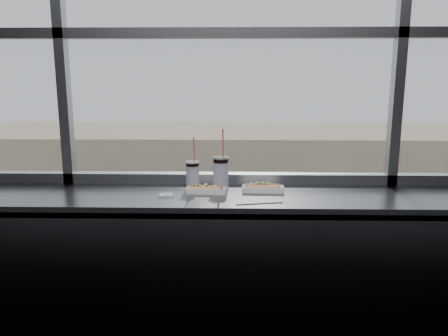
{
  "coord_description": "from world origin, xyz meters",
  "views": [
    {
      "loc": [
        0.04,
        -1.16,
        1.74
      ],
      "look_at": [
        -0.02,
        1.23,
        1.25
      ],
      "focal_mm": 35.0,
      "sensor_mm": 36.0,
      "label": 1
    }
  ],
  "objects_px": {
    "car_near_c": "(192,329)",
    "car_far_a": "(60,258)",
    "hotdog_tray_right": "(263,188)",
    "wrapper": "(166,194)",
    "pedestrian_a": "(143,241)",
    "tree_center": "(265,211)",
    "pedestrian_b": "(218,237)",
    "car_near_d": "(406,333)",
    "loose_straw": "(260,203)",
    "soda_cup_left": "(193,173)",
    "car_near_b": "(114,327)",
    "tree_left": "(113,205)",
    "tree_right": "(402,213)",
    "hotdog_tray_left": "(206,190)",
    "car_far_b": "(292,259)",
    "soda_cup_right": "(221,171)",
    "car_far_c": "(435,262)"
  },
  "relations": [
    {
      "from": "car_far_c",
      "to": "hotdog_tray_left",
      "type": "bearing_deg",
      "value": 152.71
    },
    {
      "from": "hotdog_tray_right",
      "to": "car_near_c",
      "type": "xyz_separation_m",
      "value": [
        -2.12,
        16.23,
        -11.05
      ]
    },
    {
      "from": "hotdog_tray_right",
      "to": "pedestrian_a",
      "type": "xyz_separation_m",
      "value": [
        -6.76,
        27.3,
        -10.97
      ]
    },
    {
      "from": "tree_left",
      "to": "car_far_c",
      "type": "bearing_deg",
      "value": -10.34
    },
    {
      "from": "loose_straw",
      "to": "tree_left",
      "type": "xyz_separation_m",
      "value": [
        -9.07,
        28.47,
        -8.5
      ]
    },
    {
      "from": "tree_left",
      "to": "car_far_a",
      "type": "bearing_deg",
      "value": -122.61
    },
    {
      "from": "car_far_a",
      "to": "tree_left",
      "type": "distance_m",
      "value": 5.35
    },
    {
      "from": "hotdog_tray_left",
      "to": "pedestrian_b",
      "type": "relative_size",
      "value": 0.11
    },
    {
      "from": "hotdog_tray_right",
      "to": "wrapper",
      "type": "xyz_separation_m",
      "value": [
        -0.54,
        -0.11,
        -0.01
      ]
    },
    {
      "from": "car_far_b",
      "to": "pedestrian_b",
      "type": "distance_m",
      "value": 6.51
    },
    {
      "from": "car_near_c",
      "to": "tree_right",
      "type": "height_order",
      "value": "tree_right"
    },
    {
      "from": "loose_straw",
      "to": "car_near_c",
      "type": "distance_m",
      "value": 19.93
    },
    {
      "from": "car_near_d",
      "to": "tree_center",
      "type": "xyz_separation_m",
      "value": [
        -5.86,
        12.0,
        2.2
      ]
    },
    {
      "from": "hotdog_tray_left",
      "to": "car_near_c",
      "type": "xyz_separation_m",
      "value": [
        -1.8,
        16.27,
        -11.05
      ]
    },
    {
      "from": "car_far_b",
      "to": "car_near_b",
      "type": "bearing_deg",
      "value": 130.34
    },
    {
      "from": "hotdog_tray_left",
      "to": "loose_straw",
      "type": "bearing_deg",
      "value": -28.51
    },
    {
      "from": "car_near_b",
      "to": "hotdog_tray_right",
      "type": "bearing_deg",
      "value": -167.19
    },
    {
      "from": "car_near_c",
      "to": "pedestrian_b",
      "type": "bearing_deg",
      "value": -5.42
    },
    {
      "from": "loose_straw",
      "to": "tree_center",
      "type": "height_order",
      "value": "loose_straw"
    },
    {
      "from": "wrapper",
      "to": "car_near_c",
      "type": "relative_size",
      "value": 0.02
    },
    {
      "from": "car_near_b",
      "to": "loose_straw",
      "type": "bearing_deg",
      "value": -167.56
    },
    {
      "from": "loose_straw",
      "to": "pedestrian_a",
      "type": "distance_m",
      "value": 30.39
    },
    {
      "from": "pedestrian_a",
      "to": "loose_straw",
      "type": "bearing_deg",
      "value": 103.73
    },
    {
      "from": "pedestrian_b",
      "to": "car_near_d",
      "type": "bearing_deg",
      "value": 127.5
    },
    {
      "from": "hotdog_tray_right",
      "to": "tree_center",
      "type": "bearing_deg",
      "value": 88.0
    },
    {
      "from": "loose_straw",
      "to": "car_near_d",
      "type": "height_order",
      "value": "loose_straw"
    },
    {
      "from": "hotdog_tray_left",
      "to": "car_near_d",
      "type": "bearing_deg",
      "value": 69.19
    },
    {
      "from": "soda_cup_left",
      "to": "tree_left",
      "type": "distance_m",
      "value": 30.69
    },
    {
      "from": "car_far_a",
      "to": "car_near_c",
      "type": "bearing_deg",
      "value": -132.87
    },
    {
      "from": "pedestrian_a",
      "to": "tree_left",
      "type": "xyz_separation_m",
      "value": [
        -2.34,
        0.93,
        2.44
      ]
    },
    {
      "from": "hotdog_tray_right",
      "to": "loose_straw",
      "type": "distance_m",
      "value": 0.24
    },
    {
      "from": "soda_cup_left",
      "to": "tree_center",
      "type": "bearing_deg",
      "value": 84.94
    },
    {
      "from": "car_near_b",
      "to": "tree_center",
      "type": "bearing_deg",
      "value": -40.68
    },
    {
      "from": "soda_cup_left",
      "to": "soda_cup_right",
      "type": "xyz_separation_m",
      "value": [
        0.17,
        0.0,
        0.01
      ]
    },
    {
      "from": "car_near_c",
      "to": "pedestrian_b",
      "type": "xyz_separation_m",
      "value": [
        0.73,
        12.17,
        0.02
      ]
    },
    {
      "from": "car_near_c",
      "to": "car_far_a",
      "type": "relative_size",
      "value": 0.95
    },
    {
      "from": "car_near_b",
      "to": "pedestrian_a",
      "type": "distance_m",
      "value": 11.1
    },
    {
      "from": "wrapper",
      "to": "car_near_b",
      "type": "height_order",
      "value": "wrapper"
    },
    {
      "from": "car_far_c",
      "to": "tree_center",
      "type": "xyz_separation_m",
      "value": [
        -10.75,
        4.0,
        2.14
      ]
    },
    {
      "from": "wrapper",
      "to": "car_near_b",
      "type": "distance_m",
      "value": 20.4
    },
    {
      "from": "car_far_b",
      "to": "car_near_b",
      "type": "relative_size",
      "value": 1.04
    },
    {
      "from": "soda_cup_right",
      "to": "car_far_a",
      "type": "distance_m",
      "value": 28.92
    },
    {
      "from": "car_near_c",
      "to": "pedestrian_a",
      "type": "xyz_separation_m",
      "value": [
        -4.64,
        11.07,
        0.09
      ]
    },
    {
      "from": "loose_straw",
      "to": "car_near_d",
      "type": "distance_m",
      "value": 21.4
    },
    {
      "from": "car_far_b",
      "to": "pedestrian_b",
      "type": "bearing_deg",
      "value": 50.41
    },
    {
      "from": "pedestrian_a",
      "to": "tree_center",
      "type": "bearing_deg",
      "value": -173.99
    },
    {
      "from": "soda_cup_right",
      "to": "tree_center",
      "type": "xyz_separation_m",
      "value": [
        2.32,
        28.15,
        -9.0
      ]
    },
    {
      "from": "hotdog_tray_right",
      "to": "car_far_c",
      "type": "bearing_deg",
      "value": 64.31
    },
    {
      "from": "car_near_c",
      "to": "car_near_b",
      "type": "bearing_deg",
      "value": 88.01
    },
    {
      "from": "soda_cup_left",
      "to": "car_far_b",
      "type": "xyz_separation_m",
      "value": [
        4.02,
        24.15,
        -11.03
      ]
    }
  ]
}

